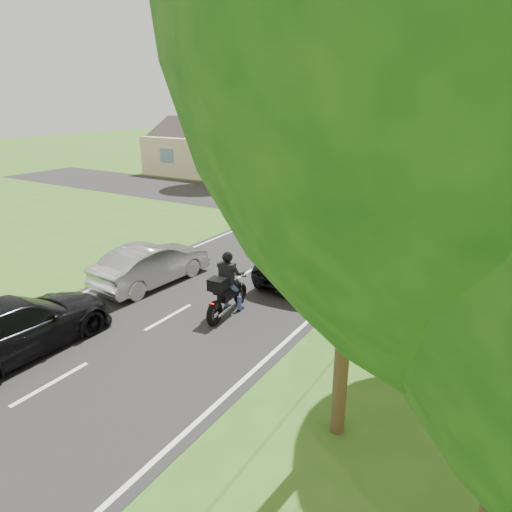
{
  "coord_description": "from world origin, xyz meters",
  "views": [
    {
      "loc": [
        8.72,
        -9.17,
        6.2
      ],
      "look_at": [
        1.25,
        3.0,
        1.3
      ],
      "focal_mm": 32.0,
      "sensor_mm": 36.0,
      "label": 1
    }
  ],
  "objects_px": {
    "dark_car_behind": "(15,326)",
    "utility_pole_near": "(355,173)",
    "motorcycle_rider": "(227,291)",
    "sign_green": "(425,213)",
    "dark_suv": "(310,258)",
    "silver_suv": "(306,204)",
    "traffic_signal": "(412,145)",
    "sign_white": "(357,267)",
    "silver_sedan": "(152,264)",
    "utility_pole_far": "(497,120)"
  },
  "relations": [
    {
      "from": "traffic_signal",
      "to": "utility_pole_far",
      "type": "relative_size",
      "value": 0.64
    },
    {
      "from": "silver_suv",
      "to": "utility_pole_far",
      "type": "bearing_deg",
      "value": -133.22
    },
    {
      "from": "silver_suv",
      "to": "dark_car_behind",
      "type": "height_order",
      "value": "silver_suv"
    },
    {
      "from": "dark_car_behind",
      "to": "utility_pole_far",
      "type": "height_order",
      "value": "utility_pole_far"
    },
    {
      "from": "silver_sedan",
      "to": "utility_pole_near",
      "type": "height_order",
      "value": "utility_pole_near"
    },
    {
      "from": "silver_suv",
      "to": "sign_green",
      "type": "distance_m",
      "value": 6.77
    },
    {
      "from": "utility_pole_far",
      "to": "sign_green",
      "type": "relative_size",
      "value": 4.71
    },
    {
      "from": "dark_suv",
      "to": "sign_white",
      "type": "height_order",
      "value": "sign_white"
    },
    {
      "from": "dark_suv",
      "to": "traffic_signal",
      "type": "height_order",
      "value": "traffic_signal"
    },
    {
      "from": "silver_sedan",
      "to": "motorcycle_rider",
      "type": "bearing_deg",
      "value": 173.62
    },
    {
      "from": "sign_white",
      "to": "sign_green",
      "type": "height_order",
      "value": "same"
    },
    {
      "from": "silver_sedan",
      "to": "utility_pole_far",
      "type": "xyz_separation_m",
      "value": [
        8.46,
        20.27,
        4.34
      ]
    },
    {
      "from": "dark_car_behind",
      "to": "utility_pole_far",
      "type": "bearing_deg",
      "value": -107.99
    },
    {
      "from": "dark_car_behind",
      "to": "traffic_signal",
      "type": "relative_size",
      "value": 0.8
    },
    {
      "from": "traffic_signal",
      "to": "sign_white",
      "type": "bearing_deg",
      "value": -82.95
    },
    {
      "from": "dark_car_behind",
      "to": "utility_pole_near",
      "type": "height_order",
      "value": "utility_pole_near"
    },
    {
      "from": "utility_pole_near",
      "to": "traffic_signal",
      "type": "bearing_deg",
      "value": 100.14
    },
    {
      "from": "dark_car_behind",
      "to": "sign_green",
      "type": "distance_m",
      "value": 16.06
    },
    {
      "from": "motorcycle_rider",
      "to": "utility_pole_near",
      "type": "distance_m",
      "value": 7.15
    },
    {
      "from": "dark_car_behind",
      "to": "sign_green",
      "type": "bearing_deg",
      "value": -115.51
    },
    {
      "from": "traffic_signal",
      "to": "sign_white",
      "type": "xyz_separation_m",
      "value": [
        1.36,
        -11.02,
        -2.54
      ]
    },
    {
      "from": "dark_car_behind",
      "to": "sign_white",
      "type": "height_order",
      "value": "sign_white"
    },
    {
      "from": "dark_suv",
      "to": "silver_suv",
      "type": "distance_m",
      "value": 8.39
    },
    {
      "from": "motorcycle_rider",
      "to": "utility_pole_far",
      "type": "distance_m",
      "value": 21.89
    },
    {
      "from": "silver_suv",
      "to": "dark_car_behind",
      "type": "relative_size",
      "value": 1.0
    },
    {
      "from": "motorcycle_rider",
      "to": "dark_suv",
      "type": "relative_size",
      "value": 0.45
    },
    {
      "from": "silver_suv",
      "to": "utility_pole_far",
      "type": "distance_m",
      "value": 12.79
    },
    {
      "from": "motorcycle_rider",
      "to": "utility_pole_near",
      "type": "bearing_deg",
      "value": -38.41
    },
    {
      "from": "utility_pole_near",
      "to": "utility_pole_far",
      "type": "bearing_deg",
      "value": 90.0
    },
    {
      "from": "dark_suv",
      "to": "utility_pole_near",
      "type": "bearing_deg",
      "value": 116.03
    },
    {
      "from": "silver_sedan",
      "to": "dark_car_behind",
      "type": "bearing_deg",
      "value": 97.4
    },
    {
      "from": "motorcycle_rider",
      "to": "sign_green",
      "type": "xyz_separation_m",
      "value": [
        3.51,
        9.9,
        0.81
      ]
    },
    {
      "from": "dark_suv",
      "to": "utility_pole_near",
      "type": "relative_size",
      "value": 0.52
    },
    {
      "from": "traffic_signal",
      "to": "utility_pole_near",
      "type": "bearing_deg",
      "value": -79.86
    },
    {
      "from": "dark_suv",
      "to": "silver_sedan",
      "type": "relative_size",
      "value": 1.17
    },
    {
      "from": "silver_suv",
      "to": "silver_sedan",
      "type": "bearing_deg",
      "value": 83.42
    },
    {
      "from": "silver_sedan",
      "to": "traffic_signal",
      "type": "height_order",
      "value": "traffic_signal"
    },
    {
      "from": "motorcycle_rider",
      "to": "sign_green",
      "type": "distance_m",
      "value": 10.53
    },
    {
      "from": "silver_sedan",
      "to": "silver_suv",
      "type": "bearing_deg",
      "value": -89.78
    },
    {
      "from": "sign_green",
      "to": "silver_suv",
      "type": "bearing_deg",
      "value": 164.62
    },
    {
      "from": "utility_pole_near",
      "to": "sign_white",
      "type": "bearing_deg",
      "value": 106.76
    },
    {
      "from": "motorcycle_rider",
      "to": "sign_white",
      "type": "bearing_deg",
      "value": 24.02
    },
    {
      "from": "traffic_signal",
      "to": "sign_green",
      "type": "distance_m",
      "value": 4.24
    },
    {
      "from": "utility_pole_near",
      "to": "sign_green",
      "type": "bearing_deg",
      "value": 95.72
    },
    {
      "from": "dark_car_behind",
      "to": "utility_pole_near",
      "type": "distance_m",
      "value": 9.33
    },
    {
      "from": "dark_suv",
      "to": "sign_green",
      "type": "distance_m",
      "value": 6.4
    },
    {
      "from": "dark_car_behind",
      "to": "silver_suv",
      "type": "bearing_deg",
      "value": -91.53
    },
    {
      "from": "silver_sedan",
      "to": "utility_pole_far",
      "type": "height_order",
      "value": "utility_pole_far"
    },
    {
      "from": "dark_car_behind",
      "to": "utility_pole_far",
      "type": "xyz_separation_m",
      "value": [
        8.12,
        25.54,
        4.33
      ]
    },
    {
      "from": "utility_pole_far",
      "to": "sign_green",
      "type": "distance_m",
      "value": 11.63
    }
  ]
}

